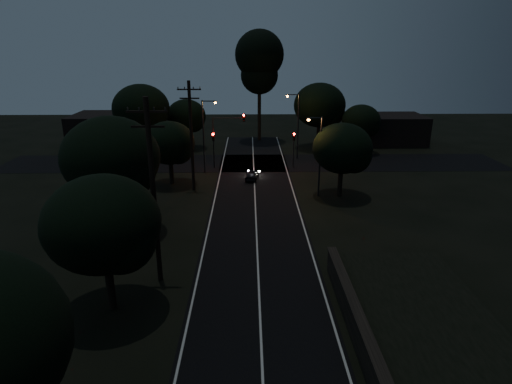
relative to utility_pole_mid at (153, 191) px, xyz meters
name	(u,v)px	position (x,y,z in m)	size (l,w,h in m)	color
road_surface	(255,192)	(6.00, 16.12, -5.73)	(60.00, 70.00, 0.03)	black
utility_pole_mid	(153,191)	(0.00, 0.00, 0.00)	(2.20, 0.30, 11.00)	black
utility_pole_far	(191,135)	(0.00, 17.00, -0.25)	(2.20, 0.30, 10.50)	black
tree_left_b	(106,227)	(-1.79, -3.12, -0.86)	(5.92, 5.92, 7.52)	black
tree_left_c	(114,160)	(-4.25, 6.86, 0.00)	(7.02, 7.02, 8.87)	black
tree_left_d	(171,144)	(-2.32, 18.90, -1.56)	(5.08, 5.08, 6.45)	black
tree_far_nw	(188,117)	(-2.81, 34.89, -1.42)	(5.26, 5.26, 6.67)	black
tree_far_w	(143,110)	(-7.75, 30.86, 0.12)	(7.07, 7.07, 9.02)	black
tree_far_ne	(321,106)	(15.25, 34.86, -0.04)	(6.96, 6.96, 8.80)	black
tree_far_e	(362,122)	(20.18, 31.90, -1.65)	(4.97, 4.97, 6.31)	black
tree_right_a	(345,150)	(14.19, 14.89, -1.25)	(5.45, 5.45, 6.93)	black
tall_pine	(259,61)	(7.00, 40.00, 5.56)	(6.90, 6.90, 15.67)	black
building_left	(111,130)	(-14.00, 37.00, -3.54)	(10.00, 8.00, 4.40)	black
building_right	(391,129)	(26.00, 38.00, -3.74)	(9.00, 7.00, 4.00)	black
signal_left	(214,144)	(1.40, 24.99, -2.90)	(0.28, 0.35, 4.10)	black
signal_right	(294,143)	(10.60, 24.99, -2.90)	(0.28, 0.35, 4.10)	black
signal_mast	(228,131)	(3.09, 24.99, -1.40)	(3.70, 0.35, 6.25)	black
streetlight_a	(205,132)	(0.69, 23.00, -1.10)	(1.66, 0.26, 8.00)	black
streetlight_b	(297,122)	(11.31, 29.00, -1.10)	(1.66, 0.26, 8.00)	black
streetlight_c	(319,151)	(11.83, 15.00, -1.39)	(1.46, 0.26, 7.50)	black
car	(252,175)	(5.77, 20.33, -5.22)	(1.22, 3.02, 1.03)	black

